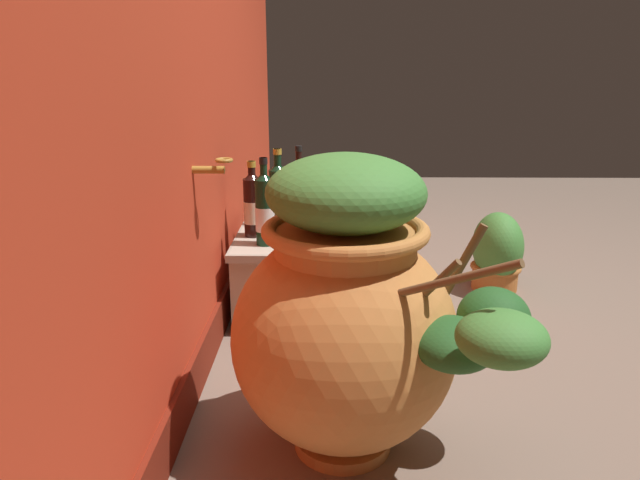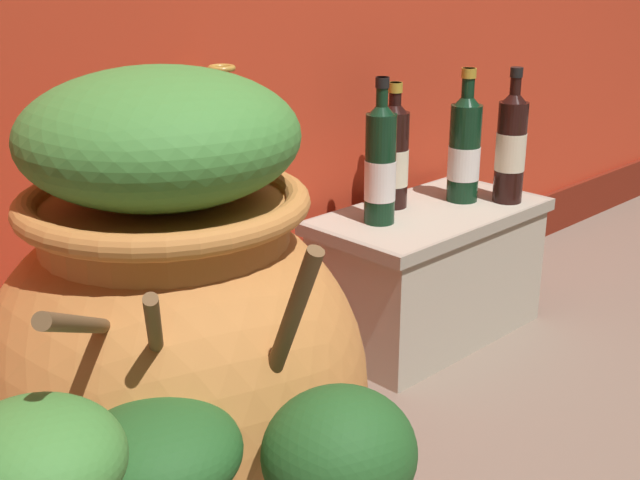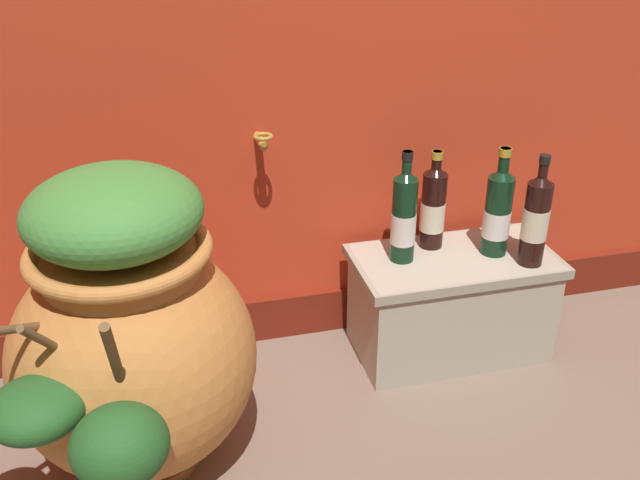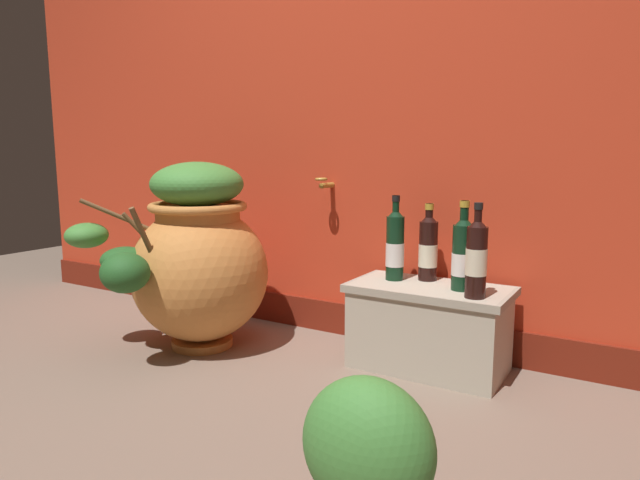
# 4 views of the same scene
# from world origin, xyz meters

# --- Properties ---
(terracotta_urn) EXTENTS (0.74, 0.76, 0.81)m
(terracotta_urn) POSITION_xyz_m (-0.56, 0.62, 0.39)
(terracotta_urn) COLOR #CC7F3D
(terracotta_urn) RESTS_ON ground_plane
(stone_ledge) EXTENTS (0.62, 0.33, 0.34)m
(stone_ledge) POSITION_xyz_m (0.40, 0.90, 0.18)
(stone_ledge) COLOR #B2A893
(stone_ledge) RESTS_ON ground_plane
(wine_bottle_left) EXTENTS (0.07, 0.07, 0.34)m
(wine_bottle_left) POSITION_xyz_m (0.24, 0.92, 0.48)
(wine_bottle_left) COLOR black
(wine_bottle_left) RESTS_ON stone_ledge
(wine_bottle_middle) EXTENTS (0.08, 0.08, 0.34)m
(wine_bottle_middle) POSITION_xyz_m (0.60, 0.81, 0.49)
(wine_bottle_middle) COLOR black
(wine_bottle_middle) RESTS_ON stone_ledge
(wine_bottle_right) EXTENTS (0.08, 0.08, 0.34)m
(wine_bottle_right) POSITION_xyz_m (0.53, 0.89, 0.48)
(wine_bottle_right) COLOR black
(wine_bottle_right) RESTS_ON stone_ledge
(wine_bottle_back) EXTENTS (0.08, 0.08, 0.31)m
(wine_bottle_back) POSITION_xyz_m (0.36, 0.98, 0.47)
(wine_bottle_back) COLOR black
(wine_bottle_back) RESTS_ON stone_ledge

